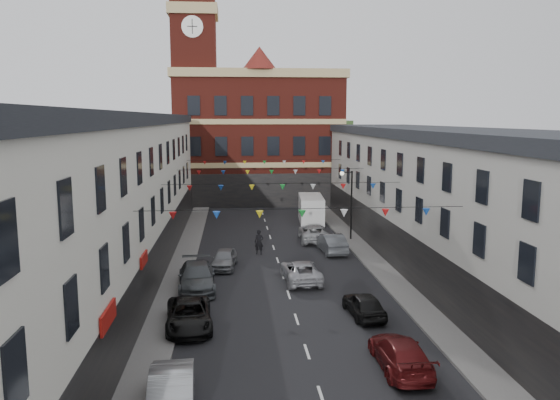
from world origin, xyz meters
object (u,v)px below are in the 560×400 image
object	(u,v)px
street_lamp	(349,196)
pedestrian	(259,242)
car_right_d	(364,304)
car_left_e	(224,259)
car_right_e	(331,243)
car_left_b	(171,395)
car_left_c	(189,315)
car_left_d	(197,277)
white_van	(311,209)
car_right_f	(314,233)
moving_car	(301,271)
car_right_c	(400,354)

from	to	relation	value
street_lamp	pedestrian	size ratio (longest dim) A/B	3.13
car_right_d	pedestrian	distance (m)	14.62
car_left_e	pedestrian	world-z (taller)	pedestrian
car_right_d	car_right_e	world-z (taller)	car_right_e
car_right_d	car_left_b	bearing A→B (deg)	39.88
car_left_c	street_lamp	bearing A→B (deg)	52.37
car_left_d	white_van	xyz separation A→B (m)	(10.11, 21.18, 0.53)
car_right_f	moving_car	distance (m)	11.73
car_left_c	car_right_c	xyz separation A→B (m)	(9.16, -5.34, 0.01)
car_left_b	moving_car	size ratio (longest dim) A/B	0.94
car_left_b	pedestrian	xyz separation A→B (m)	(4.23, 22.72, 0.21)
white_van	car_left_e	bearing A→B (deg)	-112.99
white_van	car_right_d	bearing A→B (deg)	-87.89
street_lamp	car_right_e	world-z (taller)	street_lamp
pedestrian	car_left_c	bearing A→B (deg)	-95.17
car_left_d	moving_car	distance (m)	6.66
car_left_e	white_van	distance (m)	18.58
car_right_e	moving_car	distance (m)	8.10
car_left_c	moving_car	bearing A→B (deg)	43.50
car_left_c	moving_car	xyz separation A→B (m)	(6.57, 7.37, 0.00)
car_left_b	moving_car	xyz separation A→B (m)	(6.57, 15.50, -0.07)
car_right_e	pedestrian	size ratio (longest dim) A/B	2.40
moving_car	pedestrian	xyz separation A→B (m)	(-2.34, 7.22, 0.28)
car_right_c	car_right_e	world-z (taller)	car_right_e
car_left_c	car_left_d	xyz separation A→B (m)	(0.00, 6.24, 0.12)
car_left_b	car_left_c	xyz separation A→B (m)	(0.00, 8.13, -0.08)
street_lamp	car_right_f	xyz separation A→B (m)	(-2.95, 0.14, -3.20)
car_right_c	car_right_d	distance (m)	6.15
moving_car	pedestrian	distance (m)	7.59
car_left_b	car_right_f	xyz separation A→B (m)	(9.10, 26.95, -0.04)
car_left_d	car_right_e	world-z (taller)	car_left_d
car_right_c	car_right_d	xyz separation A→B (m)	(-0.06, 6.15, -0.02)
car_left_b	pedestrian	world-z (taller)	pedestrian
car_left_e	car_right_f	size ratio (longest dim) A/B	0.77
moving_car	white_van	distance (m)	20.37
car_right_c	car_right_e	size ratio (longest dim) A/B	1.01
street_lamp	moving_car	world-z (taller)	street_lamp
car_left_c	white_van	size ratio (longest dim) A/B	0.81
street_lamp	car_right_c	world-z (taller)	street_lamp
car_right_e	car_left_d	bearing A→B (deg)	36.14
car_left_e	car_right_c	bearing A→B (deg)	-58.52
car_right_d	car_right_f	distance (m)	18.01
car_right_c	white_van	bearing A→B (deg)	-91.44
car_left_c	car_left_e	bearing A→B (deg)	76.86
car_right_f	car_left_e	bearing A→B (deg)	49.01
car_left_d	car_right_f	size ratio (longest dim) A/B	1.07
car_right_e	car_right_c	bearing A→B (deg)	83.29
car_left_c	car_right_c	bearing A→B (deg)	-35.04
street_lamp	car_left_b	size ratio (longest dim) A/B	1.32
car_left_b	car_right_f	world-z (taller)	car_left_b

